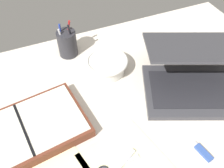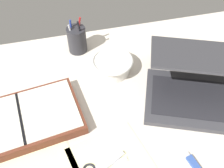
% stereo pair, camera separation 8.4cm
% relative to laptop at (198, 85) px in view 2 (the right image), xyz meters
% --- Properties ---
extents(desk_top, '(1.40, 1.00, 0.02)m').
position_rel_laptop_xyz_m(desk_top, '(-0.26, -0.03, -0.06)').
color(desk_top, beige).
rests_on(desk_top, ground).
extents(laptop, '(0.45, 0.45, 0.17)m').
position_rel_laptop_xyz_m(laptop, '(0.00, 0.00, 0.00)').
color(laptop, '#38383D').
rests_on(laptop, desk_top).
extents(bowl, '(0.16, 0.16, 0.06)m').
position_rel_laptop_xyz_m(bowl, '(-0.26, 0.19, -0.02)').
color(bowl, silver).
rests_on(bowl, desk_top).
extents(pen_cup, '(0.08, 0.08, 0.16)m').
position_rel_laptop_xyz_m(pen_cup, '(-0.37, 0.35, 0.00)').
color(pen_cup, '#28282D').
rests_on(pen_cup, desk_top).
extents(planner, '(0.40, 0.28, 0.04)m').
position_rel_laptop_xyz_m(planner, '(-0.60, 0.02, -0.04)').
color(planner, brown).
rests_on(planner, desk_top).
extents(paper_sheet_beside_planner, '(0.26, 0.29, 0.00)m').
position_rel_laptop_xyz_m(paper_sheet_beside_planner, '(-0.57, -0.14, -0.05)').
color(paper_sheet_beside_planner, '#F4EFB2').
rests_on(paper_sheet_beside_planner, desk_top).
extents(usb_drive, '(0.03, 0.07, 0.01)m').
position_rel_laptop_xyz_m(usb_drive, '(-0.12, -0.24, -0.05)').
color(usb_drive, '#33519E').
rests_on(usb_drive, desk_top).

